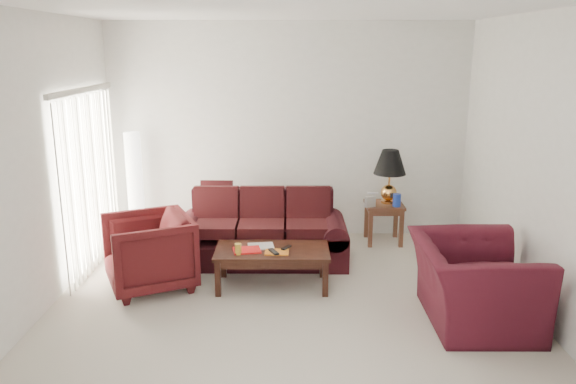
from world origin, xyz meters
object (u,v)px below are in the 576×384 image
object	(u,v)px
coffee_table	(272,268)
armchair_right	(474,283)
armchair_left	(149,252)
sofa	(262,229)
end_table	(383,223)
floor_lamp	(135,187)

from	to	relation	value
coffee_table	armchair_right	bearing A→B (deg)	-31.98
armchair_right	armchair_left	bearing A→B (deg)	76.50
sofa	armchair_left	xyz separation A→B (m)	(-1.23, -0.80, -0.01)
sofa	end_table	size ratio (longest dim) A/B	3.82
sofa	floor_lamp	size ratio (longest dim) A/B	1.37
floor_lamp	coffee_table	xyz separation A→B (m)	(1.95, -1.58, -0.56)
sofa	end_table	world-z (taller)	sofa
armchair_left	coffee_table	distance (m)	1.40
armchair_right	coffee_table	xyz separation A→B (m)	(-2.00, 0.84, -0.18)
armchair_right	sofa	bearing A→B (deg)	53.20
end_table	armchair_left	bearing A→B (deg)	-151.85
end_table	coffee_table	distance (m)	2.13
coffee_table	end_table	bearing A→B (deg)	36.09
sofa	armchair_left	world-z (taller)	sofa
end_table	coffee_table	world-z (taller)	end_table
armchair_left	floor_lamp	bearing A→B (deg)	174.33
floor_lamp	armchair_right	size ratio (longest dim) A/B	1.24
armchair_left	coffee_table	xyz separation A→B (m)	(1.38, 0.03, -0.20)
coffee_table	sofa	bearing A→B (deg)	92.22
end_table	floor_lamp	distance (m)	3.48
armchair_left	coffee_table	size ratio (longest dim) A/B	0.73
armchair_left	armchair_right	distance (m)	3.48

